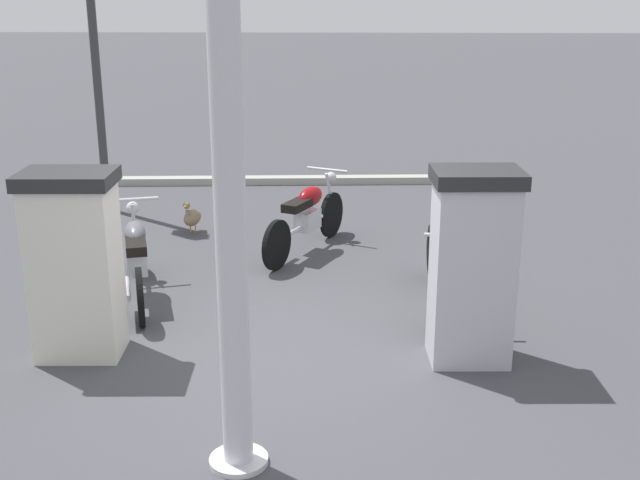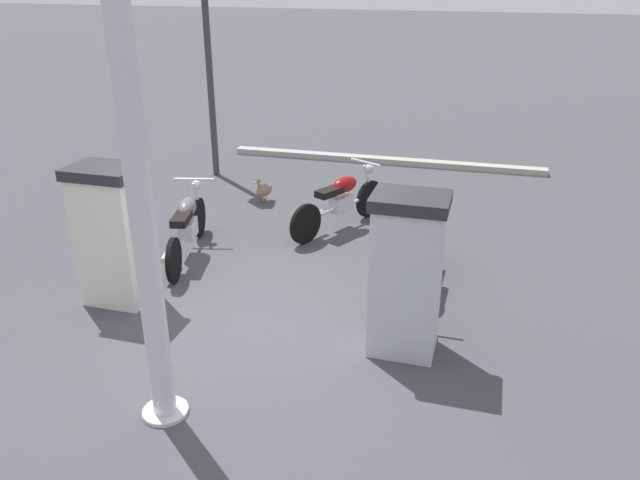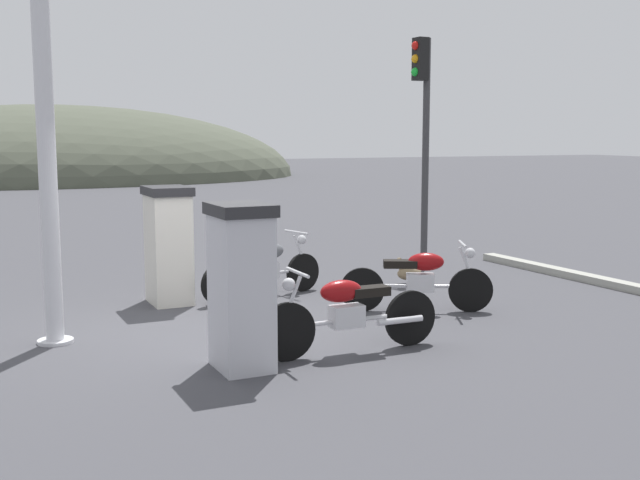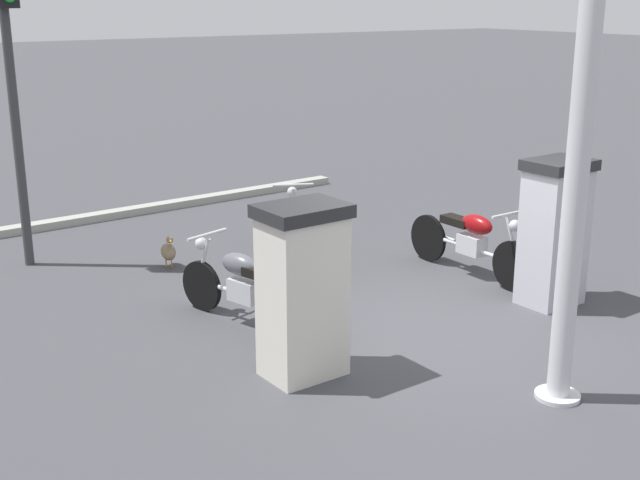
% 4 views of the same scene
% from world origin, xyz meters
% --- Properties ---
extents(ground_plane, '(120.00, 120.00, 0.00)m').
position_xyz_m(ground_plane, '(0.00, 0.00, 0.00)').
color(ground_plane, '#424247').
extents(fuel_pump_near, '(0.61, 0.75, 1.68)m').
position_xyz_m(fuel_pump_near, '(-0.14, -1.69, 0.85)').
color(fuel_pump_near, silver).
rests_on(fuel_pump_near, ground).
extents(fuel_pump_far, '(0.63, 0.80, 1.64)m').
position_xyz_m(fuel_pump_far, '(-0.14, 1.69, 0.83)').
color(fuel_pump_far, silver).
rests_on(fuel_pump_far, ground).
extents(motorcycle_near_pump, '(2.11, 0.56, 0.95)m').
position_xyz_m(motorcycle_near_pump, '(1.08, -1.61, 0.48)').
color(motorcycle_near_pump, black).
rests_on(motorcycle_near_pump, ground).
extents(motorcycle_far_pump, '(1.97, 0.76, 0.92)m').
position_xyz_m(motorcycle_far_pump, '(1.22, 1.54, 0.45)').
color(motorcycle_far_pump, black).
rests_on(motorcycle_far_pump, ground).
extents(motorcycle_extra, '(1.87, 0.98, 0.93)m').
position_xyz_m(motorcycle_extra, '(2.81, -0.15, 0.46)').
color(motorcycle_extra, black).
rests_on(motorcycle_extra, ground).
extents(wandering_duck, '(0.46, 0.27, 0.46)m').
position_xyz_m(wandering_duck, '(3.52, 1.41, 0.22)').
color(wandering_duck, '#847051').
rests_on(wandering_duck, ground).
extents(roadside_traffic_light, '(0.38, 0.25, 3.98)m').
position_xyz_m(roadside_traffic_light, '(4.59, 2.88, 2.71)').
color(roadside_traffic_light, '#38383A').
rests_on(roadside_traffic_light, ground).
extents(canopy_support_pole, '(0.40, 0.40, 3.94)m').
position_xyz_m(canopy_support_pole, '(-1.80, 0.09, 1.89)').
color(canopy_support_pole, silver).
rests_on(canopy_support_pole, ground).
extents(road_edge_kerb, '(0.62, 6.31, 0.12)m').
position_xyz_m(road_edge_kerb, '(6.41, 0.00, 0.06)').
color(road_edge_kerb, '#9E9E93').
rests_on(road_edge_kerb, ground).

